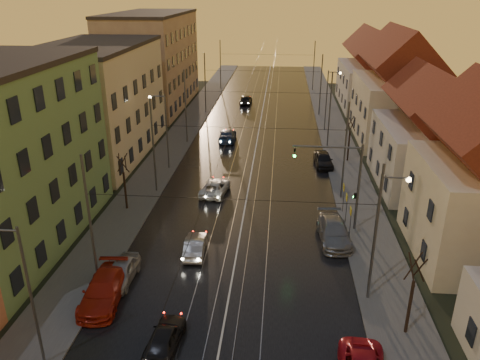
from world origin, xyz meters
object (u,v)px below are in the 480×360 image
(driving_car_4, at_px, (246,100))
(street_lamp_0, at_px, (23,285))
(street_lamp_2, at_px, (163,124))
(parked_left_3, at_px, (121,272))
(street_lamp_3, at_px, (329,95))
(traffic_light_mast, at_px, (346,176))
(driving_car_2, at_px, (215,187))
(parked_right_1, at_px, (334,231))
(street_lamp_1, at_px, (381,222))
(parked_right_2, at_px, (323,159))
(driving_car_0, at_px, (165,337))
(driving_car_1, at_px, (195,245))
(driving_car_3, at_px, (227,135))
(parked_left_2, at_px, (104,290))

(driving_car_4, bearing_deg, street_lamp_0, 86.13)
(street_lamp_2, distance_m, parked_left_3, 20.92)
(street_lamp_3, distance_m, traffic_light_mast, 28.03)
(driving_car_2, relative_size, parked_right_1, 0.86)
(street_lamp_0, height_order, street_lamp_2, same)
(street_lamp_1, height_order, parked_right_2, street_lamp_1)
(street_lamp_0, relative_size, parked_right_2, 1.80)
(street_lamp_1, xyz_separation_m, driving_car_0, (-12.03, -6.20, -4.22))
(traffic_light_mast, height_order, driving_car_1, traffic_light_mast)
(driving_car_4, bearing_deg, driving_car_3, 89.99)
(driving_car_0, relative_size, driving_car_1, 0.99)
(street_lamp_2, height_order, parked_right_1, street_lamp_2)
(driving_car_0, height_order, parked_right_2, parked_right_2)
(driving_car_3, relative_size, parked_left_2, 0.93)
(traffic_light_mast, height_order, parked_right_2, traffic_light_mast)
(street_lamp_2, relative_size, driving_car_0, 2.06)
(street_lamp_1, relative_size, traffic_light_mast, 1.11)
(street_lamp_0, xyz_separation_m, traffic_light_mast, (17.10, 16.00, -0.29))
(traffic_light_mast, bearing_deg, street_lamp_2, 144.93)
(driving_car_2, distance_m, parked_left_3, 15.07)
(street_lamp_2, distance_m, driving_car_1, 18.18)
(driving_car_2, bearing_deg, driving_car_0, 97.28)
(street_lamp_1, height_order, driving_car_2, street_lamp_1)
(driving_car_2, height_order, driving_car_3, driving_car_3)
(street_lamp_3, distance_m, parked_left_2, 42.24)
(street_lamp_2, height_order, driving_car_0, street_lamp_2)
(street_lamp_1, bearing_deg, driving_car_3, 112.94)
(driving_car_2, distance_m, driving_car_4, 36.27)
(driving_car_0, xyz_separation_m, parked_left_3, (-4.29, 5.79, 0.04))
(driving_car_4, relative_size, parked_left_2, 0.83)
(driving_car_4, xyz_separation_m, parked_right_1, (10.12, -44.17, 0.02))
(street_lamp_0, distance_m, street_lamp_3, 47.62)
(driving_car_3, relative_size, driving_car_4, 1.12)
(driving_car_1, relative_size, parked_left_2, 0.73)
(driving_car_3, xyz_separation_m, driving_car_4, (0.76, 20.08, 0.03))
(street_lamp_0, height_order, parked_right_2, street_lamp_0)
(street_lamp_0, relative_size, street_lamp_3, 1.00)
(parked_right_1, bearing_deg, driving_car_0, -133.01)
(street_lamp_3, xyz_separation_m, parked_right_1, (-1.93, -29.84, -4.10))
(driving_car_2, bearing_deg, driving_car_4, -83.10)
(street_lamp_3, relative_size, parked_left_2, 1.48)
(street_lamp_2, relative_size, driving_car_3, 1.59)
(street_lamp_1, bearing_deg, driving_car_2, 130.76)
(street_lamp_3, distance_m, parked_left_3, 40.12)
(driving_car_0, distance_m, driving_car_4, 56.53)
(driving_car_1, xyz_separation_m, parked_right_1, (10.18, 2.75, 0.14))
(driving_car_1, distance_m, driving_car_4, 46.92)
(driving_car_0, bearing_deg, street_lamp_0, 20.89)
(driving_car_1, height_order, driving_car_4, driving_car_4)
(driving_car_3, distance_m, driving_car_4, 20.10)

